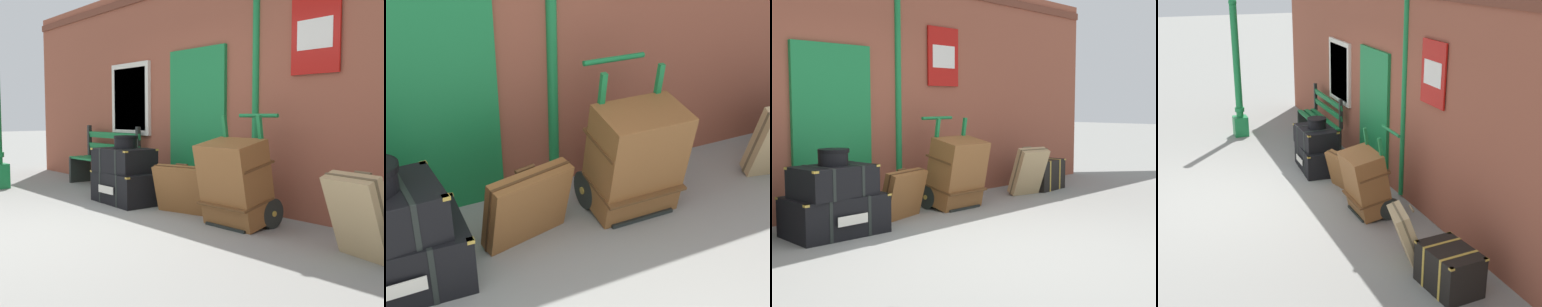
% 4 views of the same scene
% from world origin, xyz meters
% --- Properties ---
extents(ground_plane, '(60.00, 60.00, 0.00)m').
position_xyz_m(ground_plane, '(0.00, 0.00, 0.00)').
color(ground_plane, gray).
extents(brick_facade, '(10.40, 0.35, 3.20)m').
position_xyz_m(brick_facade, '(-0.02, 2.60, 1.60)').
color(brick_facade, brown).
rests_on(brick_facade, ground).
extents(lamp_post, '(0.28, 0.28, 2.74)m').
position_xyz_m(lamp_post, '(-3.23, 0.74, 1.03)').
color(lamp_post, '#197A3D').
rests_on(lamp_post, ground).
extents(platform_bench, '(1.60, 0.43, 1.01)m').
position_xyz_m(platform_bench, '(-2.27, 2.16, 0.44)').
color(platform_bench, '#197A3D').
rests_on(platform_bench, ground).
extents(steamer_trunk_base, '(1.04, 0.71, 0.43)m').
position_xyz_m(steamer_trunk_base, '(-0.80, 1.64, 0.21)').
color(steamer_trunk_base, black).
rests_on(steamer_trunk_base, ground).
extents(steamer_trunk_middle, '(0.83, 0.58, 0.33)m').
position_xyz_m(steamer_trunk_middle, '(-0.83, 1.59, 0.58)').
color(steamer_trunk_middle, black).
rests_on(steamer_trunk_middle, steamer_trunk_base).
extents(round_hatbox, '(0.32, 0.32, 0.17)m').
position_xyz_m(round_hatbox, '(-0.82, 1.61, 0.84)').
color(round_hatbox, black).
rests_on(round_hatbox, steamer_trunk_middle).
extents(porters_trolley, '(0.71, 0.56, 1.21)m').
position_xyz_m(porters_trolley, '(1.12, 1.87, 0.27)').
color(porters_trolley, black).
rests_on(porters_trolley, ground).
extents(large_brown_trunk, '(0.70, 0.61, 0.95)m').
position_xyz_m(large_brown_trunk, '(1.12, 1.69, 0.47)').
color(large_brown_trunk, brown).
rests_on(large_brown_trunk, ground).
extents(suitcase_caramel, '(0.58, 0.51, 0.73)m').
position_xyz_m(suitcase_caramel, '(2.59, 1.61, 0.36)').
color(suitcase_caramel, tan).
rests_on(suitcase_caramel, ground).
extents(suitcase_cream, '(0.72, 0.44, 0.60)m').
position_xyz_m(suitcase_cream, '(0.21, 1.71, 0.29)').
color(suitcase_cream, brown).
rests_on(suitcase_cream, ground).
extents(corner_trunk, '(0.73, 0.55, 0.49)m').
position_xyz_m(corner_trunk, '(3.22, 1.81, 0.24)').
color(corner_trunk, black).
rests_on(corner_trunk, ground).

